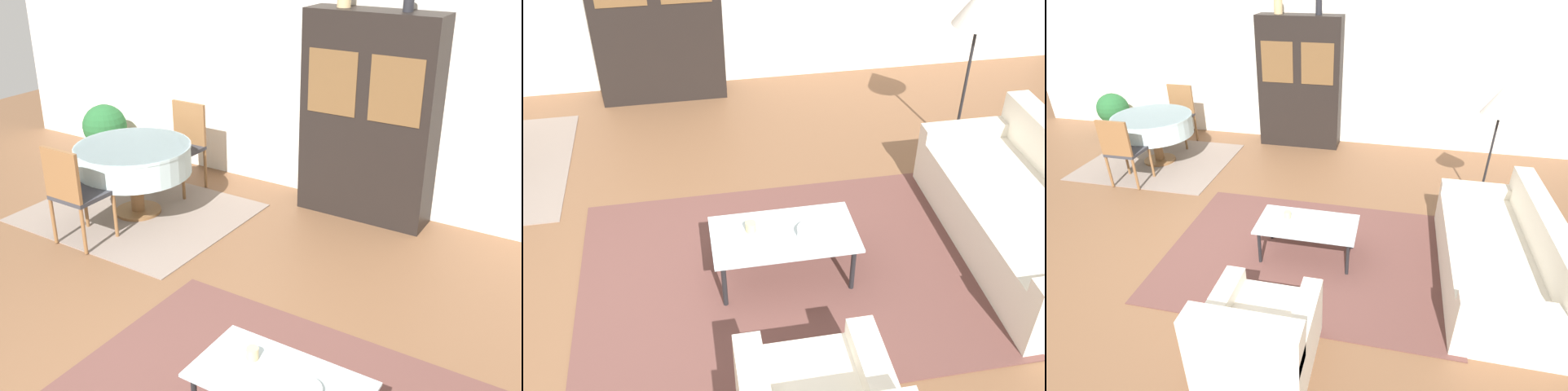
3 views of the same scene
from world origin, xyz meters
The scene contains 17 objects.
ground_plane centered at (0.00, 0.00, 0.00)m, with size 14.00×14.00×0.00m, color brown.
wall_back centered at (0.00, 3.63, 1.35)m, with size 10.00×0.06×2.70m.
area_rug centered at (1.04, 0.29, 0.01)m, with size 3.05×2.17×0.01m.
dining_rug centered at (-1.79, 2.13, 0.01)m, with size 2.18×1.80×0.01m.
couch centered at (2.94, 0.28, 0.29)m, with size 0.94×2.07×0.80m.
armchair centered at (0.96, -1.17, 0.30)m, with size 0.82×0.84×0.78m.
coffee_table centered at (1.03, 0.28, 0.37)m, with size 1.04×0.56×0.40m.
display_cabinet centered at (0.23, 3.37, 1.05)m, with size 1.34×0.42×2.09m.
dining_table centered at (-1.79, 2.14, 0.61)m, with size 1.18×1.18×0.75m.
dining_chair_near centered at (-1.79, 1.33, 0.57)m, with size 0.44×0.44×0.98m.
dining_chair_far centered at (-1.79, 2.95, 0.57)m, with size 0.44×0.44×0.98m.
floor_lamp centered at (2.98, 1.73, 1.38)m, with size 0.44×0.44×1.60m.
cup centered at (0.80, 0.34, 0.45)m, with size 0.08×0.08×0.08m.
bowl centered at (1.21, 0.22, 0.45)m, with size 0.20×0.20×0.06m.
vase_tall centered at (-0.10, 3.38, 2.23)m, with size 0.13×0.13×0.28m.
vase_short centered at (0.53, 3.38, 2.20)m, with size 0.10×0.10×0.22m.
potted_plant centered at (-3.22, 3.13, 0.41)m, with size 0.56×0.56×0.73m.
Camera 3 is at (1.78, -3.16, 2.76)m, focal length 28.00 mm.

